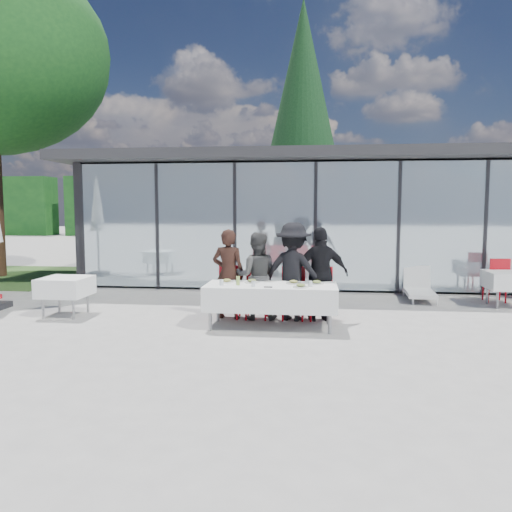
# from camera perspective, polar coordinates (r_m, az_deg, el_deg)

# --- Properties ---
(ground) EXTENTS (90.00, 90.00, 0.00)m
(ground) POSITION_cam_1_polar(r_m,az_deg,el_deg) (8.30, -0.44, -8.90)
(ground) COLOR #A5A19C
(ground) RESTS_ON ground
(pavilion) EXTENTS (14.80, 8.80, 3.44)m
(pavilion) POSITION_cam_1_polar(r_m,az_deg,el_deg) (16.18, 10.23, 5.71)
(pavilion) COLOR gray
(pavilion) RESTS_ON ground
(treeline) EXTENTS (62.50, 2.00, 4.40)m
(treeline) POSITION_cam_1_polar(r_m,az_deg,el_deg) (36.10, 1.81, 5.73)
(treeline) COLOR #123915
(treeline) RESTS_ON ground
(dining_table) EXTENTS (2.26, 0.96, 0.75)m
(dining_table) POSITION_cam_1_polar(r_m,az_deg,el_deg) (8.64, 1.73, -4.68)
(dining_table) COLOR white
(dining_table) RESTS_ON ground
(diner_a) EXTENTS (0.68, 0.68, 1.68)m
(diner_a) POSITION_cam_1_polar(r_m,az_deg,el_deg) (9.32, -3.17, -2.06)
(diner_a) COLOR #321C16
(diner_a) RESTS_ON ground
(diner_chair_a) EXTENTS (0.44, 0.44, 0.97)m
(diner_chair_a) POSITION_cam_1_polar(r_m,az_deg,el_deg) (9.48, -3.04, -3.77)
(diner_chair_a) COLOR red
(diner_chair_a) RESTS_ON ground
(diner_b) EXTENTS (0.82, 0.82, 1.62)m
(diner_b) POSITION_cam_1_polar(r_m,az_deg,el_deg) (9.25, 0.06, -2.30)
(diner_b) COLOR #444444
(diner_b) RESTS_ON ground
(diner_chair_b) EXTENTS (0.44, 0.44, 0.97)m
(diner_chair_b) POSITION_cam_1_polar(r_m,az_deg,el_deg) (9.41, 0.14, -3.84)
(diner_chair_b) COLOR red
(diner_chair_b) RESTS_ON ground
(diner_c) EXTENTS (1.43, 1.43, 1.80)m
(diner_c) POSITION_cam_1_polar(r_m,az_deg,el_deg) (9.19, 4.27, -1.78)
(diner_c) COLOR black
(diner_c) RESTS_ON ground
(diner_chair_c) EXTENTS (0.44, 0.44, 0.97)m
(diner_chair_c) POSITION_cam_1_polar(r_m,az_deg,el_deg) (9.36, 4.28, -3.90)
(diner_chair_c) COLOR red
(diner_chair_c) RESTS_ON ground
(diner_d) EXTENTS (1.21, 1.21, 1.72)m
(diner_d) POSITION_cam_1_polar(r_m,az_deg,el_deg) (9.19, 7.45, -2.07)
(diner_d) COLOR black
(diner_d) RESTS_ON ground
(diner_chair_d) EXTENTS (0.44, 0.44, 0.97)m
(diner_chair_d) POSITION_cam_1_polar(r_m,az_deg,el_deg) (9.35, 7.41, -3.94)
(diner_chair_d) COLOR red
(diner_chair_d) RESTS_ON ground
(plate_a) EXTENTS (0.26, 0.26, 0.07)m
(plate_a) POSITION_cam_1_polar(r_m,az_deg,el_deg) (8.86, -3.37, -2.87)
(plate_a) COLOR silver
(plate_a) RESTS_ON dining_table
(plate_b) EXTENTS (0.26, 0.26, 0.07)m
(plate_b) POSITION_cam_1_polar(r_m,az_deg,el_deg) (8.80, -0.47, -2.92)
(plate_b) COLOR silver
(plate_b) RESTS_ON dining_table
(plate_c) EXTENTS (0.26, 0.26, 0.07)m
(plate_c) POSITION_cam_1_polar(r_m,az_deg,el_deg) (8.72, 4.33, -3.02)
(plate_c) COLOR silver
(plate_c) RESTS_ON dining_table
(plate_d) EXTENTS (0.26, 0.26, 0.07)m
(plate_d) POSITION_cam_1_polar(r_m,az_deg,el_deg) (8.72, 6.94, -3.04)
(plate_d) COLOR silver
(plate_d) RESTS_ON dining_table
(plate_extra) EXTENTS (0.26, 0.26, 0.07)m
(plate_extra) POSITION_cam_1_polar(r_m,az_deg,el_deg) (8.33, 5.14, -3.43)
(plate_extra) COLOR silver
(plate_extra) RESTS_ON dining_table
(juice_bottle) EXTENTS (0.06, 0.06, 0.15)m
(juice_bottle) POSITION_cam_1_polar(r_m,az_deg,el_deg) (8.55, -2.08, -2.83)
(juice_bottle) COLOR #93B54B
(juice_bottle) RESTS_ON dining_table
(drinking_glasses) EXTENTS (1.58, 0.18, 0.10)m
(drinking_glasses) POSITION_cam_1_polar(r_m,az_deg,el_deg) (8.41, 0.62, -3.15)
(drinking_glasses) COLOR silver
(drinking_glasses) RESTS_ON dining_table
(folded_eyeglasses) EXTENTS (0.14, 0.03, 0.01)m
(folded_eyeglasses) POSITION_cam_1_polar(r_m,az_deg,el_deg) (8.30, 1.39, -3.57)
(folded_eyeglasses) COLOR black
(folded_eyeglasses) RESTS_ON dining_table
(spare_table_left) EXTENTS (0.86, 0.86, 0.74)m
(spare_table_left) POSITION_cam_1_polar(r_m,az_deg,el_deg) (10.27, -20.96, -3.32)
(spare_table_left) COLOR white
(spare_table_left) RESTS_ON ground
(spare_table_right) EXTENTS (0.86, 0.86, 0.74)m
(spare_table_right) POSITION_cam_1_polar(r_m,az_deg,el_deg) (11.70, 26.85, -2.51)
(spare_table_right) COLOR white
(spare_table_right) RESTS_ON ground
(spare_chair_b) EXTENTS (0.50, 0.50, 0.97)m
(spare_chair_b) POSITION_cam_1_polar(r_m,az_deg,el_deg) (12.13, 25.83, -2.28)
(spare_chair_b) COLOR red
(spare_chair_b) RESTS_ON ground
(lounger) EXTENTS (0.69, 1.37, 0.72)m
(lounger) POSITION_cam_1_polar(r_m,az_deg,el_deg) (11.92, 18.10, -3.48)
(lounger) COLOR white
(lounger) RESTS_ON ground
(conifer_tree) EXTENTS (4.00, 4.00, 10.50)m
(conifer_tree) POSITION_cam_1_polar(r_m,az_deg,el_deg) (21.35, 5.35, 16.08)
(conifer_tree) COLOR #382316
(conifer_tree) RESTS_ON ground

